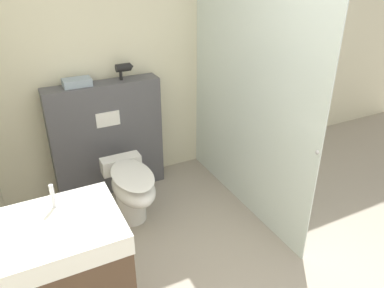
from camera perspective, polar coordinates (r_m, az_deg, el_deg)
The scene contains 7 objects.
wall_back at distance 3.73m, azimuth -9.97°, elevation 12.36°, with size 8.00×0.06×2.50m.
partition_panel at distance 3.73m, azimuth -12.74°, elevation 0.81°, with size 1.06×0.22×1.12m.
shower_glass at distance 3.30m, azimuth 8.17°, elevation 5.92°, with size 0.04×1.83×1.99m.
toilet at distance 3.31m, azimuth -9.22°, elevation -6.72°, with size 0.36×0.70×0.54m.
sink_vanity at distance 2.38m, azimuth -17.70°, elevation -20.15°, with size 0.61×0.54×1.09m.
hair_drier at distance 3.56m, azimuth -10.33°, elevation 11.33°, with size 0.17×0.07×0.15m.
folded_towel at distance 3.49m, azimuth -17.12°, elevation 8.97°, with size 0.24×0.15×0.07m.
Camera 1 is at (-1.04, -1.15, 2.17)m, focal length 35.00 mm.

